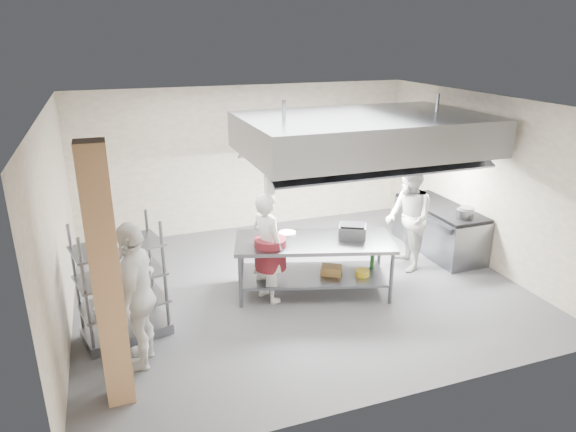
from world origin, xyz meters
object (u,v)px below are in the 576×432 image
object	(u,v)px
island	(314,266)
pass_rack	(121,281)
cooking_range	(439,230)
chef_line	(408,218)
griddle	(352,232)
stockpot	(467,212)
chef_head	(268,248)
chef_plating	(137,295)

from	to	relation	value
island	pass_rack	world-z (taller)	pass_rack
island	cooking_range	world-z (taller)	island
cooking_range	chef_line	bearing A→B (deg)	-155.30
pass_rack	cooking_range	size ratio (longest dim) A/B	0.84
cooking_range	griddle	xyz separation A→B (m)	(-2.31, -0.89, 0.59)
pass_rack	griddle	size ratio (longest dim) A/B	3.97
pass_rack	stockpot	size ratio (longest dim) A/B	6.54
cooking_range	chef_head	xyz separation A→B (m)	(-3.68, -0.74, 0.46)
chef_head	griddle	bearing A→B (deg)	-117.59
island	cooking_range	xyz separation A→B (m)	(2.92, 0.77, -0.04)
island	griddle	distance (m)	0.83
chef_head	griddle	world-z (taller)	chef_head
chef_head	stockpot	bearing A→B (deg)	-110.35
island	pass_rack	bearing A→B (deg)	-156.93
chef_plating	stockpot	distance (m)	5.82
chef_plating	griddle	size ratio (longest dim) A/B	4.53
pass_rack	chef_line	size ratio (longest dim) A/B	0.89
chef_line	cooking_range	bearing A→B (deg)	125.81
cooking_range	chef_head	bearing A→B (deg)	-168.57
pass_rack	cooking_range	world-z (taller)	pass_rack
stockpot	chef_plating	bearing A→B (deg)	-169.06
chef_plating	griddle	bearing A→B (deg)	123.45
chef_head	chef_plating	xyz separation A→B (m)	(-2.00, -1.04, 0.08)
pass_rack	chef_head	bearing A→B (deg)	-5.08
pass_rack	chef_head	xyz separation A→B (m)	(2.17, 0.34, 0.04)
cooking_range	chef_line	xyz separation A→B (m)	(-1.02, -0.47, 0.52)
island	stockpot	size ratio (longest dim) A/B	9.62
pass_rack	chef_plating	bearing A→B (deg)	-90.85
chef_plating	chef_head	bearing A→B (deg)	136.03
island	pass_rack	size ratio (longest dim) A/B	1.47
pass_rack	chef_head	world-z (taller)	chef_head
pass_rack	chef_plating	xyz separation A→B (m)	(0.16, -0.70, 0.12)
pass_rack	griddle	world-z (taller)	pass_rack
pass_rack	stockpot	xyz separation A→B (m)	(5.88, 0.41, 0.15)
chef_head	stockpot	xyz separation A→B (m)	(3.71, 0.07, 0.11)
griddle	chef_line	bearing A→B (deg)	46.72
island	cooking_range	size ratio (longest dim) A/B	1.23
griddle	island	bearing A→B (deg)	-162.57
griddle	stockpot	size ratio (longest dim) A/B	1.65
chef_plating	griddle	xyz separation A→B (m)	(3.37, 0.89, 0.06)
cooking_range	stockpot	distance (m)	0.88
chef_line	chef_plating	world-z (taller)	chef_plating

